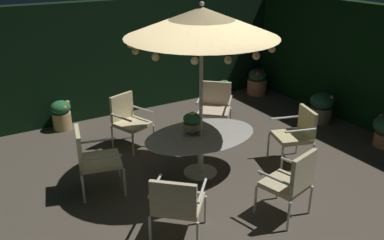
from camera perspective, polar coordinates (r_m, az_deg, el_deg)
The scene contains 16 objects.
ground_plane at distance 6.81m, azimuth 0.60°, elevation -7.57°, with size 8.50×6.98×0.02m, color #4C4338.
hedge_backdrop_rear at distance 9.18m, azimuth -10.32°, elevation 8.52°, with size 8.50×0.30×2.47m, color black.
hedge_backdrop_right at distance 9.01m, azimuth 23.72°, elevation 6.71°, with size 0.30×6.98×2.47m, color black.
patio_dining_table at distance 6.56m, azimuth 1.21°, elevation -2.88°, with size 1.88×1.23×0.70m.
patio_umbrella at distance 5.99m, azimuth 1.36°, elevation 13.43°, with size 2.26×2.26×2.75m.
centerpiece_planter at distance 6.44m, azimuth 0.03°, elevation -0.22°, with size 0.29×0.29×0.38m.
patio_chair_north at distance 6.26m, azimuth -13.69°, elevation -4.87°, with size 0.74×0.74×1.03m.
patio_chair_northeast at distance 5.14m, azimuth -2.15°, elevation -11.39°, with size 0.86×0.86×0.92m.
patio_chair_east at distance 5.66m, azimuth 13.75°, elevation -8.12°, with size 0.69×0.69×1.02m.
patio_chair_southeast at distance 7.14m, azimuth 14.43°, elevation -1.56°, with size 0.73×0.74×0.97m.
patio_chair_south at distance 8.10m, azimuth 3.23°, elevation 2.17°, with size 0.88×0.88×1.01m.
patio_chair_southwest at distance 7.64m, azimuth -8.86°, elevation 0.33°, with size 0.73×0.75×0.97m.
potted_plant_left_far at distance 10.13m, azimuth 4.50°, elevation 4.26°, with size 0.33×0.33×0.47m.
potted_plant_back_center at distance 9.11m, azimuth 17.64°, elevation 1.82°, with size 0.51×0.51×0.65m.
potted_plant_left_near at distance 10.54m, azimuth 9.06°, elevation 5.29°, with size 0.49×0.49×0.66m.
potted_plant_front_corner at distance 8.73m, azimuth -17.73°, elevation 0.75°, with size 0.40×0.40×0.61m.
Camera 1 is at (-3.05, -5.04, 3.42)m, focal length 38.29 mm.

